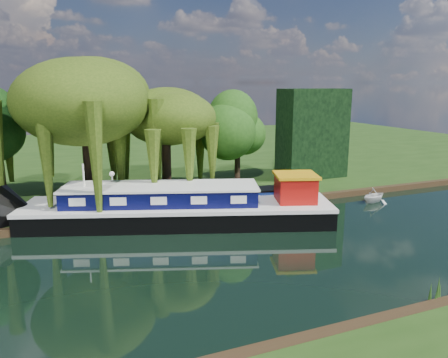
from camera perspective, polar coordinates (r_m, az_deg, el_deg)
name	(u,v)px	position (r m, az deg, el deg)	size (l,w,h in m)	color
ground	(137,274)	(21.81, -11.27, -12.05)	(120.00, 120.00, 0.00)	black
far_bank	(79,158)	(54.38, -18.40, 2.58)	(120.00, 52.00, 0.45)	#18340E
dutch_barge	(181,208)	(28.46, -5.65, -3.77)	(20.12, 10.68, 4.17)	black
narrowboat	(237,204)	(30.55, 1.74, -3.33)	(12.63, 3.80, 1.82)	navy
white_cruiser	(374,202)	(35.48, 18.95, -2.86)	(2.05, 2.38, 1.25)	silver
willow_left	(84,103)	(32.21, -17.79, 9.41)	(8.18, 8.18, 9.81)	black
willow_right	(165,127)	(32.61, -7.66, 6.80)	(6.02, 6.02, 7.33)	black
tree_far_right	(238,129)	(36.60, 1.79, 6.50)	(4.17, 4.17, 6.83)	black
conifer_hedge	(312,133)	(40.69, 11.47, 5.85)	(6.00, 3.00, 8.00)	black
lamppost	(112,180)	(31.03, -14.40, -0.10)	(0.36, 0.36, 2.56)	silver
mooring_posts	(103,210)	(29.24, -15.58, -3.90)	(19.16, 0.16, 1.00)	silver
reeds_near	(358,310)	(17.98, 17.08, -16.00)	(33.70, 1.50, 1.10)	#224713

